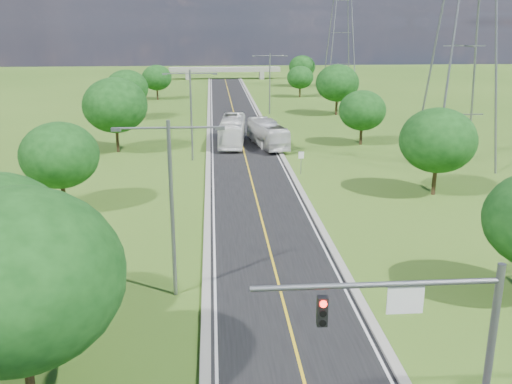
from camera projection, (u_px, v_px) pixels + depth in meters
ground at (239, 134)px, 78.81m from camera, size 260.00×260.00×0.00m
road at (237, 127)px, 84.53m from camera, size 8.00×150.00×0.06m
curb_left at (209, 126)px, 84.20m from camera, size 0.50×150.00×0.22m
curb_right at (266, 126)px, 84.82m from camera, size 0.50×150.00×0.22m
signal_mast at (434, 328)px, 19.40m from camera, size 8.54×0.33×7.20m
speed_limit_sign at (301, 159)px, 57.70m from camera, size 0.55×0.09×2.40m
overpass at (225, 70)px, 154.55m from camera, size 30.00×3.00×3.20m
streetlight_near_left at (171, 195)px, 30.81m from camera, size 5.90×0.25×10.00m
streetlight_mid_left at (191, 107)px, 62.34m from camera, size 5.90×0.25×10.00m
streetlight_far_right at (270, 78)px, 94.75m from camera, size 5.90×0.25×10.00m
power_tower_near at (466, 31)px, 57.32m from camera, size 9.00×6.40×28.00m
power_tower_far at (341, 26)px, 129.27m from camera, size 9.00×6.40×28.00m
tree_lb at (60, 155)px, 45.73m from camera, size 6.30×6.30×7.33m
tree_lc at (115, 105)px, 66.55m from camera, size 7.56×7.56×8.79m
tree_ld at (127, 88)px, 89.51m from camera, size 6.72×6.72×7.82m
tree_le at (157, 78)px, 112.80m from camera, size 5.88×5.88×6.84m
tree_lf at (16, 278)px, 20.90m from camera, size 7.98×7.98×9.28m
tree_rb at (438, 140)px, 49.91m from camera, size 6.72×6.72×7.82m
tree_rc at (362, 110)px, 71.03m from camera, size 5.88×5.88×6.84m
tree_rd at (337, 83)px, 93.84m from camera, size 7.14×7.14×8.30m
tree_re at (300, 77)px, 116.94m from camera, size 5.46×5.46×6.35m
tree_rf at (302, 67)px, 136.13m from camera, size 6.30×6.30×7.33m
bus_outbound at (268, 134)px, 70.64m from camera, size 4.44×11.42×3.10m
bus_inbound at (232, 131)px, 71.93m from camera, size 3.88×12.26×3.36m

